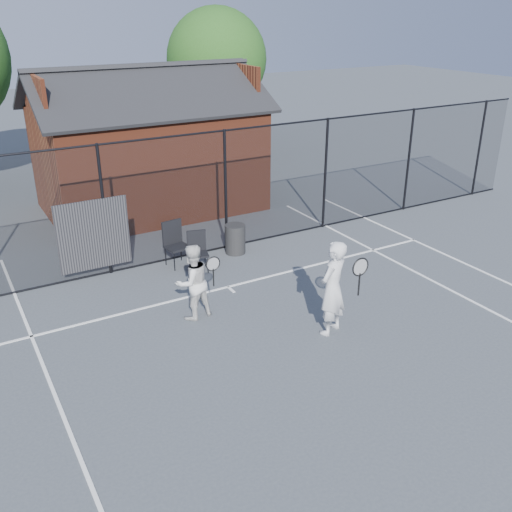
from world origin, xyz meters
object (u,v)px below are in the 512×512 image
player_back (193,282)px  chair_left (198,252)px  chair_right (177,245)px  waste_bin (235,239)px  clubhouse (149,155)px  player_front (333,288)px

player_back → chair_left: 2.18m
chair_right → waste_bin: bearing=-7.3°
clubhouse → chair_right: (-1.00, -4.40, -1.08)m
clubhouse → waste_bin: size_ratio=8.85×
player_front → player_back: 2.69m
player_front → chair_right: (-1.33, 4.21, -0.40)m
clubhouse → waste_bin: clubhouse is taller
clubhouse → waste_bin: 4.60m
chair_right → waste_bin: chair_right is taller
clubhouse → player_back: bearing=-103.8°
player_back → clubhouse: bearing=76.2°
waste_bin → chair_right: bearing=180.0°
player_back → waste_bin: bearing=47.6°
player_back → chair_right: bearing=74.5°
player_front → player_back: (-2.00, 1.79, -0.15)m
clubhouse → player_front: 8.64m
chair_left → chair_right: bearing=136.2°
player_back → chair_right: player_back is taller
player_back → waste_bin: (2.21, 2.42, -0.40)m
clubhouse → waste_bin: bearing=-83.1°
player_back → chair_right: size_ratio=1.46×
player_back → waste_bin: 3.30m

